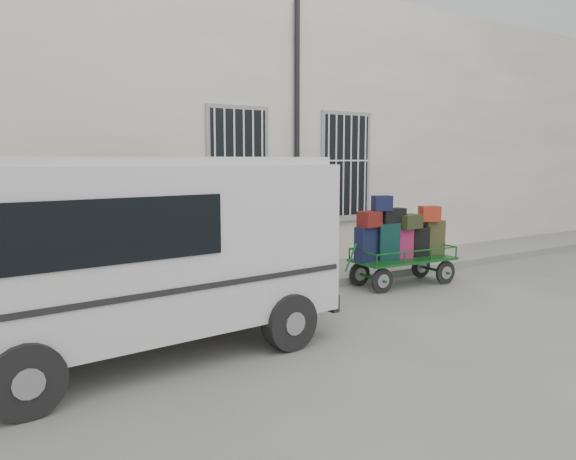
{
  "coord_description": "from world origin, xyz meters",
  "views": [
    {
      "loc": [
        -5.64,
        -6.78,
        2.39
      ],
      "look_at": [
        -0.53,
        1.0,
        1.22
      ],
      "focal_mm": 35.0,
      "sensor_mm": 36.0,
      "label": 1
    }
  ],
  "objects": [
    {
      "name": "van",
      "position": [
        -3.48,
        -0.2,
        1.39
      ],
      "size": [
        4.94,
        2.47,
        2.42
      ],
      "rotation": [
        0.0,
        0.0,
        0.07
      ],
      "color": "silver",
      "rests_on": "ground"
    },
    {
      "name": "sidewalk",
      "position": [
        0.0,
        2.2,
        0.07
      ],
      "size": [
        24.0,
        1.7,
        0.15
      ],
      "primitive_type": "cube",
      "color": "slate",
      "rests_on": "ground"
    },
    {
      "name": "ground",
      "position": [
        0.0,
        0.0,
        0.0
      ],
      "size": [
        80.0,
        80.0,
        0.0
      ],
      "primitive_type": "plane",
      "color": "#64635F",
      "rests_on": "ground"
    },
    {
      "name": "luggage_cart",
      "position": [
        1.94,
        0.85,
        0.85
      ],
      "size": [
        2.37,
        1.05,
        1.73
      ],
      "rotation": [
        0.0,
        0.0,
        -0.07
      ],
      "color": "black",
      "rests_on": "ground"
    },
    {
      "name": "building",
      "position": [
        0.0,
        5.5,
        3.0
      ],
      "size": [
        24.0,
        5.15,
        6.0
      ],
      "color": "beige",
      "rests_on": "ground"
    }
  ]
}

